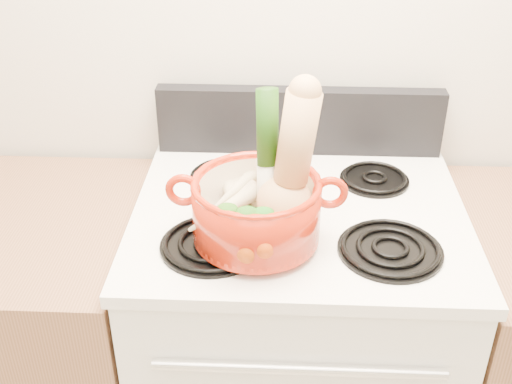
{
  "coord_description": "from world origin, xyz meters",
  "views": [
    {
      "loc": [
        -0.04,
        0.13,
        1.76
      ],
      "look_at": [
        -0.1,
        1.24,
        1.09
      ],
      "focal_mm": 45.0,
      "sensor_mm": 36.0,
      "label": 1
    }
  ],
  "objects_px": {
    "leek": "(267,154)",
    "stove_body": "(293,359)",
    "dutch_oven": "(256,210)",
    "squash": "(295,160)"
  },
  "relations": [
    {
      "from": "squash",
      "to": "stove_body",
      "type": "bearing_deg",
      "value": 101.31
    },
    {
      "from": "stove_body",
      "to": "leek",
      "type": "height_order",
      "value": "leek"
    },
    {
      "from": "dutch_oven",
      "to": "leek",
      "type": "relative_size",
      "value": 0.9
    },
    {
      "from": "stove_body",
      "to": "squash",
      "type": "xyz_separation_m",
      "value": [
        -0.02,
        -0.13,
        0.69
      ]
    },
    {
      "from": "dutch_oven",
      "to": "squash",
      "type": "distance_m",
      "value": 0.14
    },
    {
      "from": "squash",
      "to": "leek",
      "type": "relative_size",
      "value": 1.02
    },
    {
      "from": "leek",
      "to": "stove_body",
      "type": "bearing_deg",
      "value": 40.6
    },
    {
      "from": "stove_body",
      "to": "dutch_oven",
      "type": "relative_size",
      "value": 3.41
    },
    {
      "from": "stove_body",
      "to": "squash",
      "type": "relative_size",
      "value": 3.02
    },
    {
      "from": "squash",
      "to": "leek",
      "type": "distance_m",
      "value": 0.07
    }
  ]
}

